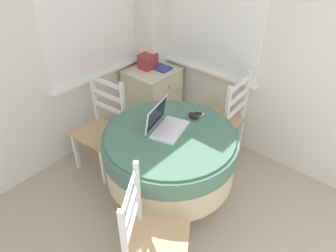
% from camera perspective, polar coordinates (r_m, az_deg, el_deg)
% --- Properties ---
extents(corner_room_shell, '(4.23, 5.10, 2.55)m').
position_cam_1_polar(corner_room_shell, '(2.59, 4.06, 11.69)').
color(corner_room_shell, white).
rests_on(corner_room_shell, ground_plane).
extents(round_dining_table, '(1.12, 1.12, 0.73)m').
position_cam_1_polar(round_dining_table, '(2.76, 0.34, -4.59)').
color(round_dining_table, '#4C3D2D').
rests_on(round_dining_table, ground_plane).
extents(laptop, '(0.40, 0.33, 0.23)m').
position_cam_1_polar(laptop, '(2.66, -0.49, 0.27)').
color(laptop, white).
rests_on(laptop, round_dining_table).
extents(computer_mouse, '(0.07, 0.10, 0.05)m').
position_cam_1_polar(computer_mouse, '(2.82, 4.51, 1.82)').
color(computer_mouse, black).
rests_on(computer_mouse, round_dining_table).
extents(cell_phone, '(0.10, 0.12, 0.01)m').
position_cam_1_polar(cell_phone, '(2.89, 5.16, 2.13)').
color(cell_phone, '#B2B7BC').
rests_on(cell_phone, round_dining_table).
extents(dining_chair_near_back_window, '(0.42, 0.46, 0.96)m').
position_cam_1_polar(dining_chair_near_back_window, '(3.25, -11.38, -0.45)').
color(dining_chair_near_back_window, tan).
rests_on(dining_chair_near_back_window, ground_plane).
extents(dining_chair_near_right_window, '(0.46, 0.41, 0.96)m').
position_cam_1_polar(dining_chair_near_right_window, '(3.34, 9.60, 0.92)').
color(dining_chair_near_right_window, tan).
rests_on(dining_chair_near_right_window, ground_plane).
extents(dining_chair_camera_near, '(0.58, 0.56, 0.96)m').
position_cam_1_polar(dining_chair_camera_near, '(2.28, -2.83, -19.45)').
color(dining_chair_camera_near, tan).
rests_on(dining_chair_camera_near, ground_plane).
extents(corner_cabinet, '(0.56, 0.51, 0.72)m').
position_cam_1_polar(corner_cabinet, '(3.88, -2.66, 5.09)').
color(corner_cabinet, beige).
rests_on(corner_cabinet, ground_plane).
extents(storage_box, '(0.18, 0.15, 0.16)m').
position_cam_1_polar(storage_box, '(3.70, -3.51, 11.22)').
color(storage_box, '#9E3338').
rests_on(storage_box, corner_cabinet).
extents(book_on_cabinet, '(0.15, 0.23, 0.02)m').
position_cam_1_polar(book_on_cabinet, '(3.71, -1.28, 10.14)').
color(book_on_cabinet, '#33478C').
rests_on(book_on_cabinet, corner_cabinet).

